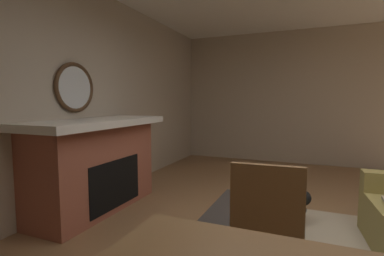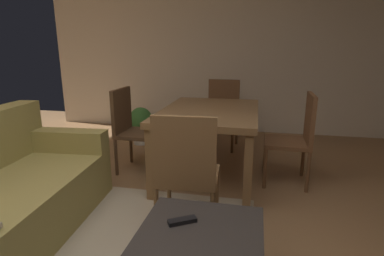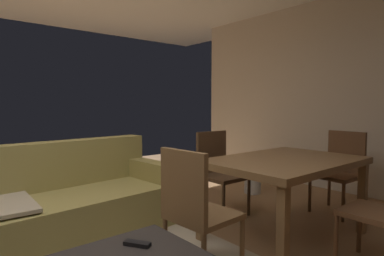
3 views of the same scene
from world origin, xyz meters
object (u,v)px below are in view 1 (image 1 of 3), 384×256
round_wall_mirror (75,88)px  tv_remote (261,218)px  ottoman_coffee_table (251,233)px  dining_chair_west (264,238)px  small_dog (291,209)px  fireplace (96,164)px

round_wall_mirror → tv_remote: 2.60m
ottoman_coffee_table → dining_chair_west: bearing=16.7°
small_dog → tv_remote: bearing=-9.7°
dining_chair_west → small_dog: dining_chair_west is taller
round_wall_mirror → small_dog: 2.83m
dining_chair_west → small_dog: bearing=177.5°
round_wall_mirror → ottoman_coffee_table: size_ratio=0.68×
small_dog → ottoman_coffee_table: bearing=-19.7°
fireplace → tv_remote: size_ratio=11.56×
dining_chair_west → ottoman_coffee_table: bearing=-163.3°
tv_remote → small_dog: (-0.94, 0.16, -0.25)m
tv_remote → dining_chair_west: bearing=-21.2°
dining_chair_west → fireplace: bearing=-116.1°
round_wall_mirror → fireplace: bearing=90.0°
tv_remote → dining_chair_west: (0.52, 0.10, 0.10)m
round_wall_mirror → small_dog: (-0.42, 2.48, -1.30)m
fireplace → tv_remote: 2.11m
fireplace → dining_chair_west: size_ratio=1.99×
dining_chair_west → small_dog: size_ratio=1.87×
fireplace → small_dog: (-0.42, 2.20, -0.38)m
ottoman_coffee_table → dining_chair_west: size_ratio=0.95×
fireplace → round_wall_mirror: 0.96m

